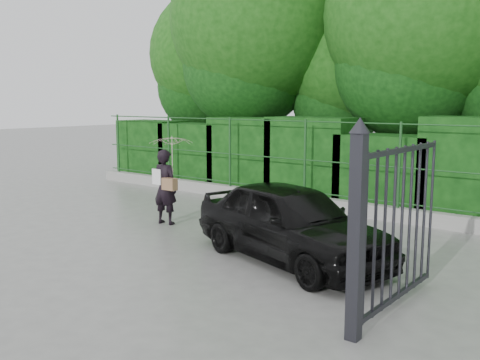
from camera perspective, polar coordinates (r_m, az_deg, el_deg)
The scene contains 8 objects.
ground at distance 9.69m, azimuth -9.66°, elevation -6.77°, with size 80.00×80.00×0.00m, color gray.
kerb at distance 12.99m, azimuth 5.37°, elevation -2.12°, with size 14.00×0.25×0.30m, color #9E9E99.
fence at distance 12.72m, azimuth 6.26°, elevation 2.43°, with size 14.13×0.06×1.80m.
hedge at distance 13.68m, azimuth 7.91°, elevation 1.92°, with size 14.20×1.20×2.20m.
trees at distance 15.23m, azimuth 16.41°, elevation 16.02°, with size 17.10×6.15×8.08m.
gate at distance 6.10m, azimuth 14.34°, elevation -4.46°, with size 0.22×2.33×2.36m.
woman at distance 10.96m, azimuth -7.56°, elevation 1.44°, with size 0.90×0.89×1.83m.
car at distance 8.49m, azimuth 5.40°, elevation -4.48°, with size 1.49×3.70×1.26m, color black.
Camera 1 is at (7.05, -6.15, 2.52)m, focal length 40.00 mm.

